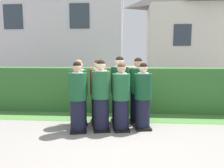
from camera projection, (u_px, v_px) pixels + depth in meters
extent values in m
plane|color=gray|center=(111.00, 130.00, 5.22)|extent=(60.00, 60.00, 0.00)
cylinder|color=black|center=(78.00, 115.00, 5.10)|extent=(0.35, 0.35, 0.74)
cube|color=black|center=(78.00, 130.00, 5.14)|extent=(0.46, 0.53, 0.05)
cylinder|color=#19512D|center=(78.00, 86.00, 5.01)|extent=(0.42, 0.42, 0.61)
cylinder|color=white|center=(77.00, 73.00, 4.97)|extent=(0.26, 0.26, 0.03)
cube|color=gold|center=(78.00, 80.00, 5.19)|extent=(0.04, 0.02, 0.27)
sphere|color=tan|center=(77.00, 67.00, 4.95)|extent=(0.21, 0.21, 0.21)
sphere|color=black|center=(77.00, 66.00, 4.95)|extent=(0.19, 0.19, 0.19)
cube|color=white|center=(78.00, 89.00, 5.28)|extent=(0.15, 0.04, 0.20)
cylinder|color=black|center=(101.00, 114.00, 5.17)|extent=(0.36, 0.36, 0.76)
cube|color=black|center=(101.00, 129.00, 5.22)|extent=(0.47, 0.54, 0.05)
cylinder|color=#1E5B33|center=(101.00, 85.00, 5.08)|extent=(0.43, 0.43, 0.63)
cylinder|color=white|center=(101.00, 71.00, 5.04)|extent=(0.27, 0.27, 0.03)
cube|color=#236038|center=(100.00, 78.00, 5.27)|extent=(0.04, 0.02, 0.28)
sphere|color=beige|center=(101.00, 65.00, 5.02)|extent=(0.21, 0.21, 0.21)
sphere|color=black|center=(101.00, 64.00, 5.02)|extent=(0.20, 0.20, 0.20)
cylinder|color=black|center=(121.00, 115.00, 5.18)|extent=(0.35, 0.35, 0.72)
cube|color=black|center=(121.00, 129.00, 5.22)|extent=(0.43, 0.50, 0.05)
cylinder|color=#1E5B33|center=(121.00, 87.00, 5.09)|extent=(0.41, 0.41, 0.60)
cylinder|color=white|center=(121.00, 74.00, 5.05)|extent=(0.25, 0.25, 0.03)
cube|color=navy|center=(120.00, 81.00, 5.27)|extent=(0.04, 0.02, 0.26)
sphere|color=tan|center=(121.00, 68.00, 5.04)|extent=(0.20, 0.20, 0.20)
sphere|color=#472D19|center=(121.00, 67.00, 5.03)|extent=(0.19, 0.19, 0.19)
cylinder|color=black|center=(143.00, 114.00, 5.28)|extent=(0.34, 0.34, 0.72)
cube|color=black|center=(142.00, 127.00, 5.33)|extent=(0.43, 0.50, 0.05)
cylinder|color=#144728|center=(143.00, 86.00, 5.19)|extent=(0.41, 0.41, 0.60)
cylinder|color=white|center=(143.00, 73.00, 5.15)|extent=(0.25, 0.25, 0.03)
cube|color=#236038|center=(141.00, 80.00, 5.37)|extent=(0.04, 0.02, 0.26)
sphere|color=beige|center=(143.00, 68.00, 5.14)|extent=(0.20, 0.20, 0.20)
sphere|color=black|center=(143.00, 67.00, 5.13)|extent=(0.19, 0.19, 0.19)
cube|color=white|center=(140.00, 88.00, 5.47)|extent=(0.15, 0.03, 0.20)
cylinder|color=black|center=(79.00, 110.00, 5.61)|extent=(0.36, 0.36, 0.75)
cube|color=black|center=(80.00, 123.00, 5.66)|extent=(0.48, 0.55, 0.05)
cylinder|color=#19512D|center=(79.00, 83.00, 5.52)|extent=(0.42, 0.42, 0.62)
cylinder|color=white|center=(79.00, 70.00, 5.48)|extent=(0.26, 0.26, 0.03)
cube|color=#236038|center=(79.00, 77.00, 5.70)|extent=(0.04, 0.02, 0.27)
sphere|color=tan|center=(79.00, 65.00, 5.46)|extent=(0.21, 0.21, 0.21)
sphere|color=olive|center=(78.00, 64.00, 5.46)|extent=(0.20, 0.20, 0.20)
cube|color=white|center=(79.00, 85.00, 5.80)|extent=(0.15, 0.04, 0.20)
cylinder|color=black|center=(99.00, 109.00, 5.70)|extent=(0.36, 0.36, 0.76)
cube|color=black|center=(99.00, 122.00, 5.74)|extent=(0.48, 0.55, 0.05)
cylinder|color=#AD191E|center=(99.00, 82.00, 5.61)|extent=(0.43, 0.43, 0.63)
cylinder|color=white|center=(98.00, 69.00, 5.56)|extent=(0.27, 0.27, 0.03)
cube|color=navy|center=(98.00, 76.00, 5.79)|extent=(0.04, 0.02, 0.28)
sphere|color=beige|center=(98.00, 64.00, 5.55)|extent=(0.21, 0.21, 0.21)
sphere|color=#472D19|center=(98.00, 63.00, 5.54)|extent=(0.20, 0.20, 0.20)
cylinder|color=black|center=(119.00, 108.00, 5.75)|extent=(0.38, 0.38, 0.79)
cube|color=black|center=(119.00, 121.00, 5.80)|extent=(0.48, 0.55, 0.05)
cylinder|color=#144728|center=(120.00, 80.00, 5.65)|extent=(0.45, 0.45, 0.65)
cylinder|color=white|center=(120.00, 67.00, 5.61)|extent=(0.28, 0.28, 0.03)
cube|color=gold|center=(119.00, 74.00, 5.84)|extent=(0.04, 0.02, 0.29)
sphere|color=beige|center=(120.00, 62.00, 5.59)|extent=(0.22, 0.22, 0.22)
sphere|color=black|center=(120.00, 60.00, 5.59)|extent=(0.21, 0.21, 0.21)
cube|color=white|center=(118.00, 82.00, 5.94)|extent=(0.15, 0.03, 0.20)
cylinder|color=black|center=(138.00, 107.00, 5.79)|extent=(0.37, 0.37, 0.77)
cube|color=black|center=(137.00, 121.00, 5.84)|extent=(0.46, 0.53, 0.05)
cylinder|color=#19512D|center=(138.00, 81.00, 5.70)|extent=(0.44, 0.44, 0.64)
cylinder|color=white|center=(138.00, 68.00, 5.65)|extent=(0.27, 0.27, 0.03)
cube|color=gold|center=(136.00, 75.00, 5.89)|extent=(0.04, 0.02, 0.28)
sphere|color=tan|center=(138.00, 63.00, 5.64)|extent=(0.22, 0.22, 0.22)
sphere|color=black|center=(138.00, 61.00, 5.63)|extent=(0.20, 0.20, 0.20)
cube|color=#33662D|center=(116.00, 89.00, 6.96)|extent=(7.97, 0.70, 1.35)
cube|color=silver|center=(58.00, 35.00, 11.77)|extent=(6.84, 3.26, 5.59)
cube|color=#2D3842|center=(13.00, 17.00, 10.16)|extent=(0.90, 0.04, 1.10)
cube|color=#2D3842|center=(79.00, 16.00, 9.94)|extent=(0.90, 0.04, 1.10)
cube|color=beige|center=(199.00, 47.00, 12.98)|extent=(5.95, 3.01, 4.44)
cube|color=#2D3842|center=(182.00, 35.00, 11.49)|extent=(0.90, 0.04, 1.10)
cube|color=#477A38|center=(114.00, 117.00, 6.26)|extent=(7.97, 0.90, 0.01)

